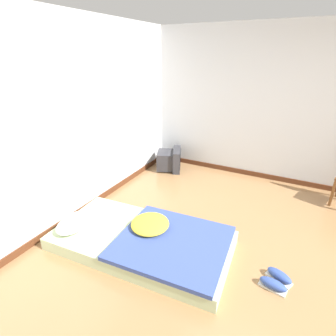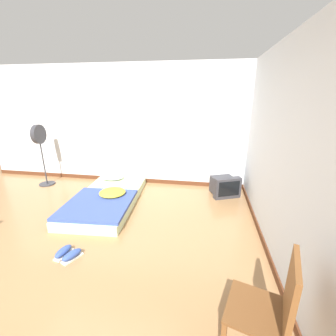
{
  "view_description": "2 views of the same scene",
  "coord_description": "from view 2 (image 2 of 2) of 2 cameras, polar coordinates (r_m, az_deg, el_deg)",
  "views": [
    {
      "loc": [
        -2.26,
        0.17,
        2.11
      ],
      "look_at": [
        0.92,
        1.83,
        0.55
      ],
      "focal_mm": 28.0,
      "sensor_mm": 36.0,
      "label": 1
    },
    {
      "loc": [
        1.6,
        -2.0,
        1.94
      ],
      "look_at": [
        0.95,
        1.79,
        0.7
      ],
      "focal_mm": 24.0,
      "sensor_mm": 36.0,
      "label": 2
    }
  ],
  "objects": [
    {
      "name": "ground_plane",
      "position": [
        3.21,
        -24.46,
        -21.18
      ],
      "size": [
        20.0,
        20.0,
        0.0
      ],
      "primitive_type": "plane",
      "color": "#997047"
    },
    {
      "name": "wall_back",
      "position": [
        5.1,
        -8.85,
        10.39
      ],
      "size": [
        7.31,
        0.08,
        2.6
      ],
      "color": "silver",
      "rests_on": "ground_plane"
    },
    {
      "name": "wall_right",
      "position": [
        2.28,
        31.96,
        -1.69
      ],
      "size": [
        0.08,
        7.95,
        2.6
      ],
      "color": "silver",
      "rests_on": "ground_plane"
    },
    {
      "name": "mattress_bed",
      "position": [
        4.41,
        -15.33,
        -7.35
      ],
      "size": [
        1.21,
        2.14,
        0.3
      ],
      "color": "beige",
      "rests_on": "ground_plane"
    },
    {
      "name": "crt_tv",
      "position": [
        4.7,
        14.09,
        -4.45
      ],
      "size": [
        0.62,
        0.6,
        0.42
      ],
      "color": "#333338",
      "rests_on": "ground_plane"
    },
    {
      "name": "wooden_chair",
      "position": [
        1.99,
        25.23,
        -29.02
      ],
      "size": [
        0.53,
        0.53,
        0.94
      ],
      "color": "brown",
      "rests_on": "ground_plane"
    },
    {
      "name": "sneaker_pair",
      "position": [
        3.28,
        -24.13,
        -19.21
      ],
      "size": [
        0.33,
        0.32,
        0.1
      ],
      "color": "silver",
      "rests_on": "ground_plane"
    },
    {
      "name": "standing_fan",
      "position": [
        5.63,
        -29.73,
        5.55
      ],
      "size": [
        0.33,
        0.42,
        1.36
      ],
      "color": "#333338",
      "rests_on": "ground_plane"
    }
  ]
}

